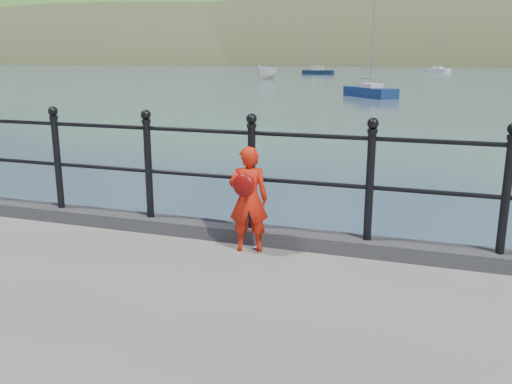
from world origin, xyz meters
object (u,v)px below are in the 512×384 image
(sailboat_port, at_px, (370,92))
(sailboat_deep, at_px, (438,70))
(launch_white, at_px, (267,72))
(sailboat_left, at_px, (318,72))
(child, at_px, (248,199))
(railing, at_px, (198,161))

(sailboat_port, distance_m, sailboat_deep, 66.96)
(launch_white, distance_m, sailboat_left, 20.99)
(child, distance_m, sailboat_left, 84.79)
(child, relative_size, launch_white, 0.23)
(sailboat_left, relative_size, sailboat_deep, 0.94)
(launch_white, xyz_separation_m, sailboat_left, (2.06, 20.88, -0.55))
(launch_white, xyz_separation_m, sailboat_deep, (20.19, 40.27, -0.54))
(launch_white, distance_m, sailboat_deep, 45.05)
(sailboat_port, relative_size, sailboat_deep, 0.92)
(railing, distance_m, child, 0.78)
(child, xyz_separation_m, launch_white, (-19.60, 62.07, -0.65))
(launch_white, bearing_deg, child, -62.60)
(railing, xyz_separation_m, sailboat_deep, (1.25, 102.05, -1.48))
(sailboat_left, bearing_deg, railing, -71.53)
(child, relative_size, sailboat_port, 0.15)
(sailboat_port, xyz_separation_m, sailboat_left, (-14.29, 47.46, -0.00))
(railing, bearing_deg, sailboat_port, 94.19)
(launch_white, xyz_separation_m, sailboat_port, (16.36, -26.58, -0.54))
(child, distance_m, sailboat_deep, 102.35)
(sailboat_deep, bearing_deg, sailboat_port, -47.55)
(railing, distance_m, sailboat_deep, 102.07)
(child, height_order, sailboat_left, sailboat_left)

